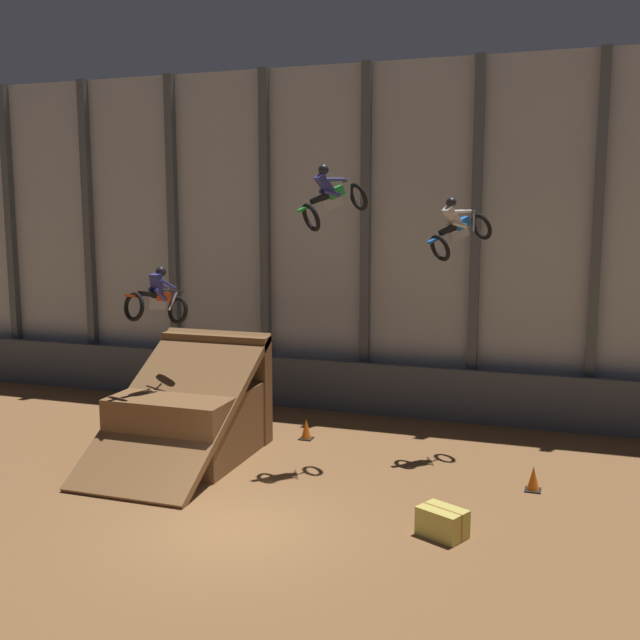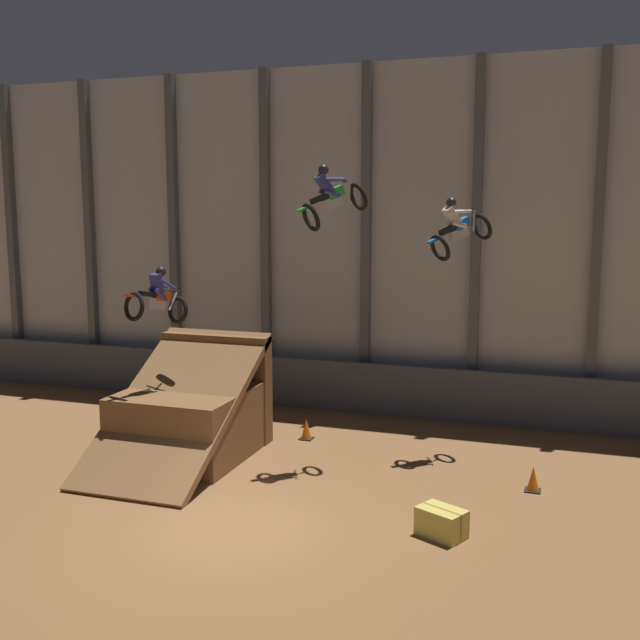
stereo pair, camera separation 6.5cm
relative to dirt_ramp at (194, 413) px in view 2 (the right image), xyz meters
name	(u,v)px [view 2 (the right image)]	position (x,y,z in m)	size (l,w,h in m)	color
ground_plane	(234,530)	(3.04, -4.04, -1.06)	(60.00, 60.00, 0.00)	brown
arena_back_wall	(367,240)	(3.04, 5.87, 4.32)	(32.00, 0.40, 10.75)	#ADB2B7
lower_barrier	(360,388)	(3.04, 5.14, -0.25)	(31.36, 0.20, 1.61)	#474C56
dirt_ramp	(194,413)	(0.00, 0.00, 0.00)	(3.11, 5.15, 3.11)	brown
rider_bike_left_air	(157,299)	(-0.70, -0.48, 3.03)	(1.23, 1.78, 1.56)	black
rider_bike_center_air	(331,198)	(3.54, 0.70, 5.54)	(1.69, 1.71, 1.66)	black
rider_bike_right_air	(458,229)	(6.36, 2.51, 4.77)	(1.70, 1.70, 1.67)	black
traffic_cone_near_ramp	(306,429)	(2.38, 2.04, -0.78)	(0.36, 0.36, 0.58)	black
traffic_cone_arena_edge	(533,479)	(8.57, 0.06, -0.78)	(0.36, 0.36, 0.58)	black
hay_bale_trackside	(441,522)	(7.01, -2.98, -0.78)	(1.07, 0.93, 0.57)	#CCB751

